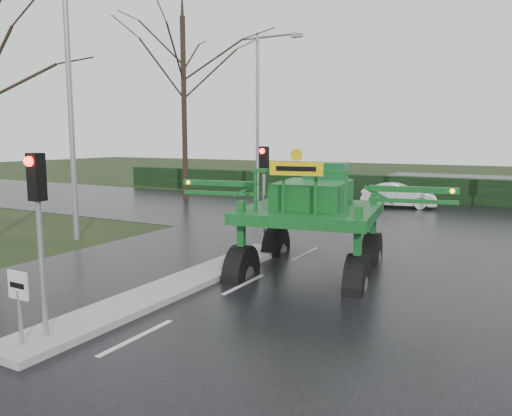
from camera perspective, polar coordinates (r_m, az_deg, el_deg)
The scene contains 13 objects.
ground at distance 10.07m, azimuth -13.45°, elevation -14.30°, with size 140.00×140.00×0.00m, color black.
road_main at distance 18.36m, azimuth 8.22°, elevation -3.99°, with size 14.00×80.00×0.02m, color black.
road_cross at distance 23.97m, azimuth 13.39°, elevation -1.32°, with size 80.00×12.00×0.02m, color black.
median_island at distance 12.99m, azimuth -8.67°, elevation -8.65°, with size 1.20×10.00×0.16m, color gray.
hedge_row at distance 31.59m, azimuth 17.43°, elevation 2.08°, with size 44.00×0.90×1.50m, color black.
keep_left_sign at distance 9.73m, azimuth -25.49°, elevation -9.06°, with size 0.50×0.07×1.35m.
traffic_signal_near at distance 9.71m, azimuth -23.67°, elevation 0.26°, with size 0.26×0.33×3.52m.
traffic_signal_mid at distance 16.27m, azimuth 0.91°, elevation 3.76°, with size 0.26×0.33×3.52m.
street_light_left_near at distance 19.54m, azimuth -20.01°, elevation 13.99°, with size 3.85×0.30×10.00m.
street_light_left_far at distance 30.59m, azimuth 0.68°, elevation 12.09°, with size 3.85×0.30×10.00m.
tree_left_far at distance 31.36m, azimuth -8.27°, elevation 14.03°, with size 7.70×7.70×13.26m.
crop_sprayer at distance 13.66m, azimuth -1.39°, elevation 0.82°, with size 7.79×5.42×4.40m.
white_sedan at distance 28.54m, azimuth 15.92°, elevation 0.03°, with size 1.39×3.98×1.31m, color silver.
Camera 1 is at (6.40, -6.79, 3.77)m, focal length 35.00 mm.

